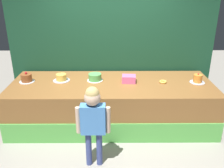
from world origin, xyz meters
TOP-DOWN VIEW (x-y plane):
  - ground_plane at (0.00, 0.00)m, footprint 12.00×12.00m
  - stage_platform at (0.00, 0.64)m, footprint 3.57×1.31m
  - curtain_backdrop at (0.00, 1.39)m, footprint 4.01×0.08m
  - child_figure at (-0.26, -0.52)m, footprint 0.47×0.21m
  - pink_box at (0.30, 0.69)m, footprint 0.26×0.21m
  - donut at (0.91, 0.66)m, footprint 0.13×0.13m
  - cake_far_left at (-1.52, 0.71)m, footprint 0.27×0.27m
  - cake_center_left at (-0.91, 0.77)m, footprint 0.30×0.30m
  - cake_center_right at (-0.30, 0.77)m, footprint 0.28×0.28m
  - cake_far_right at (1.52, 0.66)m, footprint 0.26×0.26m

SIDE VIEW (x-z plane):
  - ground_plane at x=0.00m, z-range 0.00..0.00m
  - stage_platform at x=0.00m, z-range 0.00..0.79m
  - child_figure at x=-0.26m, z-range 0.18..1.39m
  - donut at x=0.91m, z-range 0.79..0.83m
  - cake_center_left at x=-0.91m, z-range 0.77..0.93m
  - pink_box at x=0.30m, z-range 0.79..0.92m
  - cake_center_right at x=-0.30m, z-range 0.79..0.92m
  - cake_far_right at x=1.52m, z-range 0.77..0.95m
  - cake_far_left at x=-1.52m, z-range 0.77..0.96m
  - curtain_backdrop at x=0.00m, z-range 0.00..2.95m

